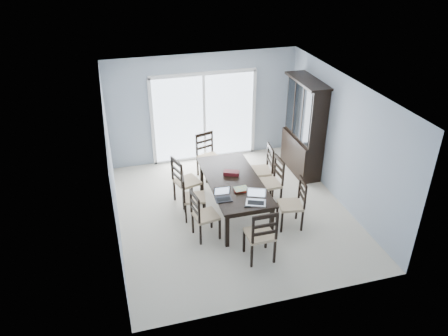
{
  "coord_description": "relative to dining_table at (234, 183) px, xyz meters",
  "views": [
    {
      "loc": [
        -2.14,
        -6.97,
        5.05
      ],
      "look_at": [
        -0.2,
        0.0,
        1.04
      ],
      "focal_mm": 35.0,
      "sensor_mm": 36.0,
      "label": 1
    }
  ],
  "objects": [
    {
      "name": "back_wall",
      "position": [
        0.0,
        2.5,
        0.63
      ],
      "size": [
        4.5,
        0.02,
        2.6
      ],
      "primitive_type": "cube",
      "color": "#98A5B5",
      "rests_on": "floor"
    },
    {
      "name": "hot_tub",
      "position": [
        -0.76,
        3.39,
        -0.24
      ],
      "size": [
        1.82,
        1.66,
        0.86
      ],
      "rotation": [
        0.0,
        0.0,
        0.11
      ],
      "color": "brown",
      "rests_on": "balcony"
    },
    {
      "name": "floor",
      "position": [
        0.0,
        0.0,
        -0.67
      ],
      "size": [
        5.0,
        5.0,
        0.0
      ],
      "primitive_type": "plane",
      "color": "beige",
      "rests_on": "ground"
    },
    {
      "name": "balcony",
      "position": [
        0.0,
        3.5,
        -0.72
      ],
      "size": [
        4.5,
        2.0,
        0.1
      ],
      "primitive_type": "cube",
      "color": "gray",
      "rests_on": "ground"
    },
    {
      "name": "wall_right",
      "position": [
        2.25,
        0.0,
        0.63
      ],
      "size": [
        0.02,
        5.0,
        2.6
      ],
      "primitive_type": "cube",
      "color": "#98A5B5",
      "rests_on": "floor"
    },
    {
      "name": "china_hutch",
      "position": [
        2.02,
        1.25,
        0.4
      ],
      "size": [
        0.5,
        1.38,
        2.2
      ],
      "color": "black",
      "rests_on": "floor"
    },
    {
      "name": "chair_end_near",
      "position": [
        0.03,
        -1.54,
        -0.03
      ],
      "size": [
        0.46,
        0.47,
        1.21
      ],
      "rotation": [
        0.0,
        0.0,
        0.0
      ],
      "color": "black",
      "rests_on": "floor"
    },
    {
      "name": "wall_left",
      "position": [
        -2.25,
        0.0,
        0.63
      ],
      "size": [
        0.02,
        5.0,
        2.6
      ],
      "primitive_type": "cube",
      "color": "#98A5B5",
      "rests_on": "floor"
    },
    {
      "name": "cell_phone",
      "position": [
        -0.04,
        -0.95,
        0.08
      ],
      "size": [
        0.13,
        0.07,
        0.01
      ],
      "primitive_type": "cube",
      "rotation": [
        0.0,
        0.0,
        -0.19
      ],
      "color": "black",
      "rests_on": "dining_table"
    },
    {
      "name": "sliding_door",
      "position": [
        0.0,
        2.48,
        0.41
      ],
      "size": [
        2.52,
        0.05,
        2.18
      ],
      "color": "silver",
      "rests_on": "floor"
    },
    {
      "name": "game_box",
      "position": [
        0.01,
        0.21,
        0.12
      ],
      "size": [
        0.34,
        0.26,
        0.08
      ],
      "primitive_type": "cube",
      "rotation": [
        0.0,
        0.0,
        -0.4
      ],
      "color": "#460E14",
      "rests_on": "dining_table"
    },
    {
      "name": "laptop_silver",
      "position": [
        0.14,
        -0.89,
        0.14
      ],
      "size": [
        0.42,
        0.36,
        0.24
      ],
      "rotation": [
        0.0,
        0.0,
        -0.39
      ],
      "color": "silver",
      "rests_on": "dining_table"
    },
    {
      "name": "chair_right_far",
      "position": [
        0.87,
        0.62,
        -0.03
      ],
      "size": [
        0.51,
        0.5,
        1.21
      ],
      "rotation": [
        0.0,
        0.0,
        1.47
      ],
      "color": "black",
      "rests_on": "floor"
    },
    {
      "name": "laptop_dark",
      "position": [
        -0.38,
        -0.62,
        0.13
      ],
      "size": [
        0.31,
        0.23,
        0.21
      ],
      "rotation": [
        0.0,
        0.0,
        -0.05
      ],
      "color": "black",
      "rests_on": "dining_table"
    },
    {
      "name": "chair_left_near",
      "position": [
        -0.81,
        -0.63,
        -0.08
      ],
      "size": [
        0.5,
        0.49,
        1.12
      ],
      "rotation": [
        0.0,
        0.0,
        -1.4
      ],
      "color": "black",
      "rests_on": "floor"
    },
    {
      "name": "railing",
      "position": [
        0.0,
        4.5,
        -0.12
      ],
      "size": [
        4.5,
        0.06,
        1.1
      ],
      "primitive_type": "cube",
      "color": "#99999E",
      "rests_on": "balcony"
    },
    {
      "name": "chair_end_far",
      "position": [
        -0.15,
        1.61,
        -0.05
      ],
      "size": [
        0.56,
        0.57,
        1.18
      ],
      "rotation": [
        0.0,
        0.0,
        3.44
      ],
      "color": "black",
      "rests_on": "floor"
    },
    {
      "name": "book_stack",
      "position": [
        0.01,
        -0.4,
        0.1
      ],
      "size": [
        0.27,
        0.2,
        0.04
      ],
      "rotation": [
        0.0,
        0.0,
        -0.13
      ],
      "color": "maroon",
      "rests_on": "dining_table"
    },
    {
      "name": "chair_right_mid",
      "position": [
        0.87,
        0.1,
        -0.04
      ],
      "size": [
        0.48,
        0.46,
        1.19
      ],
      "rotation": [
        0.0,
        0.0,
        1.61
      ],
      "color": "black",
      "rests_on": "floor"
    },
    {
      "name": "chair_right_near",
      "position": [
        0.99,
        -0.74,
        -0.07
      ],
      "size": [
        0.5,
        0.49,
        1.14
      ],
      "rotation": [
        0.0,
        0.0,
        1.41
      ],
      "color": "black",
      "rests_on": "floor"
    },
    {
      "name": "dining_table",
      "position": [
        0.0,
        0.0,
        0.0
      ],
      "size": [
        1.0,
        2.2,
        0.75
      ],
      "color": "black",
      "rests_on": "floor"
    },
    {
      "name": "chair_left_far",
      "position": [
        -0.91,
        0.58,
        -0.03
      ],
      "size": [
        0.58,
        0.57,
        1.21
      ],
      "rotation": [
        0.0,
        0.0,
        -1.27
      ],
      "color": "black",
      "rests_on": "floor"
    },
    {
      "name": "chair_left_mid",
      "position": [
        -0.87,
        0.06,
        -0.1
      ],
      "size": [
        0.47,
        0.46,
        1.09
      ],
      "rotation": [
        0.0,
        0.0,
        -1.7
      ],
      "color": "black",
      "rests_on": "floor"
    },
    {
      "name": "ceiling",
      "position": [
        0.0,
        0.0,
        1.93
      ],
      "size": [
        5.0,
        5.0,
        0.0
      ],
      "primitive_type": "plane",
      "rotation": [
        3.14,
        0.0,
        0.0
      ],
      "color": "white",
      "rests_on": "back_wall"
    }
  ]
}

